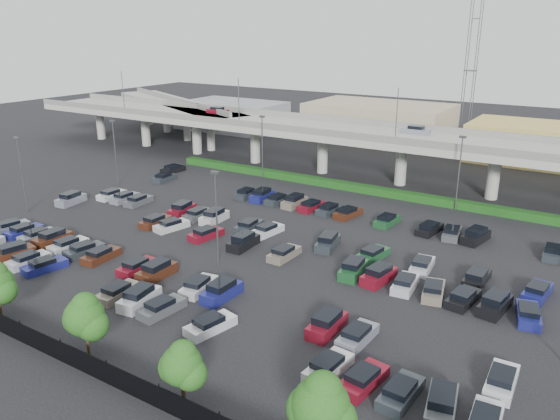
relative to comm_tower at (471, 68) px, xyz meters
The scene contains 10 objects.
ground 75.73m from the comm_tower, 93.09° to the right, with size 280.00×280.00×0.00m, color black.
overpass 43.06m from the comm_tower, 95.74° to the right, with size 150.00×13.00×15.80m.
on_ramp 64.67m from the comm_tower, 151.11° to the right, with size 50.93×30.13×8.80m.
hedge 51.42m from the comm_tower, 94.67° to the right, with size 66.00×1.60×1.10m, color #163910.
fence 103.13m from the comm_tower, 92.28° to the right, with size 70.00×0.10×2.00m.
tree_row 101.30m from the comm_tower, 91.88° to the right, with size 65.07×3.66×5.94m.
parked_cars 79.32m from the comm_tower, 92.73° to the right, with size 63.06×41.61×1.67m.
light_poles 73.06m from the comm_tower, 96.44° to the right, with size 66.90×48.38×10.30m.
distant_buildings 18.96m from the comm_tower, 55.50° to the right, with size 138.00×24.00×9.00m.
comm_tower is the anchor object (origin of this frame).
Camera 1 is at (33.64, -49.05, 24.00)m, focal length 35.00 mm.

